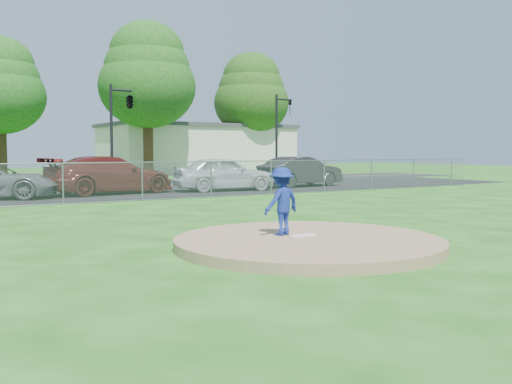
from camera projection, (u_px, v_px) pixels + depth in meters
ground at (136, 206)px, 19.97m from camera, size 120.00×120.00×0.00m
pitchers_mound at (308, 243)px, 11.48m from camera, size 5.40×5.40×0.20m
pitching_rubber at (302, 235)px, 11.65m from camera, size 0.60×0.15×0.04m
chain_link_fence at (117, 182)px, 21.61m from camera, size 40.00×0.06×1.50m
parking_lot at (85, 194)px, 25.47m from camera, size 50.00×8.00×0.01m
street at (49, 185)px, 31.83m from camera, size 60.00×7.00×0.01m
commercial_building at (197, 148)px, 51.95m from camera, size 16.40×9.40×4.30m
tree_right at (147, 75)px, 42.79m from camera, size 7.28×7.28×11.63m
tree_far_right at (251, 94)px, 51.16m from camera, size 6.72×6.72×10.74m
traffic_signal_center at (128, 103)px, 31.89m from camera, size 1.42×2.48×5.60m
traffic_signal_right at (280, 129)px, 37.38m from camera, size 1.28×0.20×5.60m
pitcher at (282, 201)px, 11.79m from camera, size 1.00×0.70×1.41m
parked_car_darkred at (110, 175)px, 25.60m from camera, size 6.12×3.19×1.70m
parked_car_pearl at (224, 173)px, 27.63m from camera, size 5.14×2.70×1.67m
parked_car_charcoal at (301, 172)px, 30.93m from camera, size 5.06×2.25×1.62m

